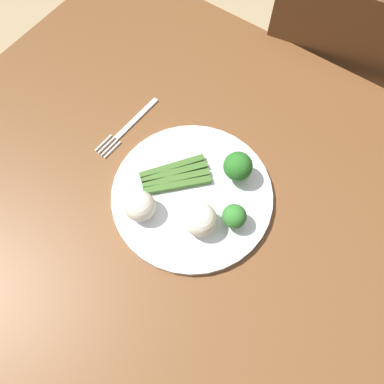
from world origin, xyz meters
TOP-DOWN VIEW (x-y plane):
  - ground_plane at (0.00, 0.00)m, footprint 6.00×6.00m
  - dining_table at (0.00, 0.00)m, footprint 1.21×0.89m
  - chair at (-0.01, -0.58)m, footprint 0.46×0.46m
  - plate at (0.07, -0.02)m, footprint 0.29×0.29m
  - asparagus_bundle at (0.11, -0.02)m, footprint 0.12×0.12m
  - broccoli_near_center at (0.02, -0.09)m, footprint 0.05×0.05m
  - broccoli_back at (-0.02, -0.01)m, footprint 0.04×0.04m
  - cauliflower_left at (0.02, 0.02)m, footprint 0.06×0.06m
  - cauliflower_edge at (0.12, 0.06)m, footprint 0.05×0.05m
  - fork at (0.26, -0.07)m, footprint 0.03×0.17m

SIDE VIEW (x-z plane):
  - ground_plane at x=0.00m, z-range -0.02..0.00m
  - chair at x=-0.01m, z-range 0.07..0.94m
  - dining_table at x=0.00m, z-range 0.26..0.98m
  - fork at x=0.26m, z-range 0.72..0.73m
  - plate at x=0.07m, z-range 0.72..0.74m
  - asparagus_bundle at x=0.11m, z-range 0.74..0.75m
  - cauliflower_edge at x=0.12m, z-range 0.74..0.79m
  - cauliflower_left at x=0.02m, z-range 0.74..0.79m
  - broccoli_back at x=-0.02m, z-range 0.74..0.79m
  - broccoli_near_center at x=0.02m, z-range 0.74..0.80m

